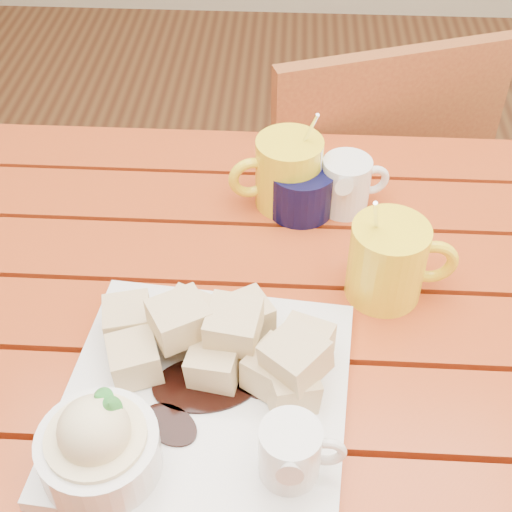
# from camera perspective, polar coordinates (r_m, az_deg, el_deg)

# --- Properties ---
(table) EXTENTS (1.20, 0.79, 0.75)m
(table) POSITION_cam_1_polar(r_m,az_deg,el_deg) (0.92, -0.54, -9.53)
(table) COLOR #A83715
(table) RESTS_ON ground
(dessert_plate) EXTENTS (0.32, 0.32, 0.12)m
(dessert_plate) POSITION_cam_1_polar(r_m,az_deg,el_deg) (0.73, -5.40, -11.08)
(dessert_plate) COLOR white
(dessert_plate) RESTS_ON table
(coffee_mug_left) EXTENTS (0.13, 0.09, 0.15)m
(coffee_mug_left) POSITION_cam_1_polar(r_m,az_deg,el_deg) (0.97, 2.46, 6.74)
(coffee_mug_left) COLOR yellow
(coffee_mug_left) RESTS_ON table
(coffee_mug_right) EXTENTS (0.13, 0.09, 0.15)m
(coffee_mug_right) POSITION_cam_1_polar(r_m,az_deg,el_deg) (0.85, 10.63, -0.34)
(coffee_mug_right) COLOR yellow
(coffee_mug_right) RESTS_ON table
(cream_pitcher) EXTENTS (0.10, 0.08, 0.08)m
(cream_pitcher) POSITION_cam_1_polar(r_m,az_deg,el_deg) (0.97, 7.33, 5.74)
(cream_pitcher) COLOR white
(cream_pitcher) RESTS_ON table
(sugar_caddy) EXTENTS (0.09, 0.09, 0.10)m
(sugar_caddy) POSITION_cam_1_polar(r_m,az_deg,el_deg) (0.97, 3.63, 5.41)
(sugar_caddy) COLOR black
(sugar_caddy) RESTS_ON table
(chair_far) EXTENTS (0.52, 0.52, 0.86)m
(chair_far) POSITION_cam_1_polar(r_m,az_deg,el_deg) (1.44, 7.69, 4.28)
(chair_far) COLOR brown
(chair_far) RESTS_ON ground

